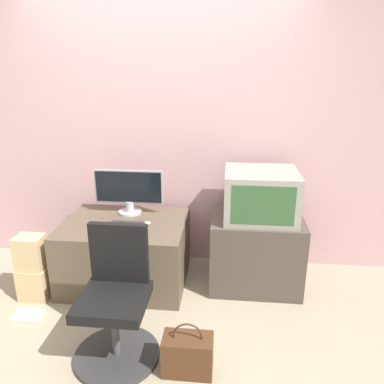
{
  "coord_description": "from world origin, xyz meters",
  "views": [
    {
      "loc": [
        0.62,
        -2.11,
        1.87
      ],
      "look_at": [
        0.31,
        0.95,
        0.83
      ],
      "focal_mm": 35.0,
      "sensor_mm": 36.0,
      "label": 1
    }
  ],
  "objects": [
    {
      "name": "handbag",
      "position": [
        0.4,
        -0.2,
        0.13
      ],
      "size": [
        0.32,
        0.18,
        0.37
      ],
      "color": "#4C2D19",
      "rests_on": "ground_plane"
    },
    {
      "name": "book",
      "position": [
        -0.91,
        0.21,
        0.01
      ],
      "size": [
        0.23,
        0.16,
        0.02
      ],
      "color": "beige",
      "rests_on": "ground_plane"
    },
    {
      "name": "side_stand",
      "position": [
        0.88,
        0.88,
        0.32
      ],
      "size": [
        0.78,
        0.57,
        0.64
      ],
      "color": "#4C4238",
      "rests_on": "ground_plane"
    },
    {
      "name": "crt_tv",
      "position": [
        0.89,
        0.89,
        0.84
      ],
      "size": [
        0.6,
        0.54,
        0.41
      ],
      "color": "gray",
      "rests_on": "side_stand"
    },
    {
      "name": "main_monitor",
      "position": [
        -0.28,
        1.03,
        0.79
      ],
      "size": [
        0.63,
        0.21,
        0.41
      ],
      "color": "#B2B2B7",
      "rests_on": "desk"
    },
    {
      "name": "cardboard_box_lower",
      "position": [
        -0.97,
        0.48,
        0.14
      ],
      "size": [
        0.24,
        0.19,
        0.28
      ],
      "color": "#D1B27F",
      "rests_on": "ground_plane"
    },
    {
      "name": "wall_back",
      "position": [
        0.0,
        1.32,
        1.3
      ],
      "size": [
        4.4,
        0.05,
        2.6
      ],
      "color": "#CC9EA3",
      "rests_on": "ground_plane"
    },
    {
      "name": "keyboard",
      "position": [
        -0.24,
        0.75,
        0.58
      ],
      "size": [
        0.28,
        0.13,
        0.01
      ],
      "color": "#2D2D2D",
      "rests_on": "desk"
    },
    {
      "name": "mouse",
      "position": [
        -0.06,
        0.77,
        0.59
      ],
      "size": [
        0.05,
        0.04,
        0.03
      ],
      "color": "silver",
      "rests_on": "desk"
    },
    {
      "name": "cardboard_box_upper",
      "position": [
        -0.97,
        0.48,
        0.42
      ],
      "size": [
        0.22,
        0.17,
        0.29
      ],
      "color": "#D1B27F",
      "rests_on": "cardboard_box_lower"
    },
    {
      "name": "ground_plane",
      "position": [
        0.0,
        0.0,
        0.0
      ],
      "size": [
        12.0,
        12.0,
        0.0
      ],
      "primitive_type": "plane",
      "color": "tan"
    },
    {
      "name": "office_chair",
      "position": [
        -0.09,
        -0.08,
        0.37
      ],
      "size": [
        0.57,
        0.57,
        0.9
      ],
      "color": "#333333",
      "rests_on": "ground_plane"
    },
    {
      "name": "desk",
      "position": [
        -0.27,
        0.81,
        0.29
      ],
      "size": [
        1.06,
        0.81,
        0.58
      ],
      "color": "brown",
      "rests_on": "ground_plane"
    }
  ]
}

